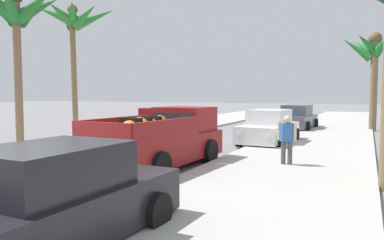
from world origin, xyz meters
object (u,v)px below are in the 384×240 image
object	(u,v)px
pickup_truck	(162,141)
palm_tree_left_fore	(18,15)
car_left_mid	(269,128)
palm_tree_right_fore	(75,23)
pedestrian	(287,138)
car_right_near	(162,124)
car_left_near	(54,202)
palm_tree_left_mid	(373,53)
car_right_mid	(297,118)

from	to	relation	value
pickup_truck	palm_tree_left_fore	xyz separation A→B (m)	(-7.43, 1.25, 4.66)
pickup_truck	car_left_mid	distance (m)	6.89
palm_tree_right_fore	pedestrian	xyz separation A→B (m)	(11.55, -3.86, -4.95)
car_right_near	palm_tree_right_fore	xyz separation A→B (m)	(-4.29, -1.37, 5.15)
car_left_mid	pedestrian	world-z (taller)	pedestrian
car_left_near	palm_tree_left_fore	world-z (taller)	palm_tree_left_fore
pedestrian	car_right_near	bearing A→B (deg)	144.28
palm_tree_right_fore	car_left_mid	bearing A→B (deg)	8.16
palm_tree_left_mid	car_left_near	bearing A→B (deg)	-101.26
palm_tree_right_fore	palm_tree_left_mid	xyz separation A→B (m)	(13.93, 9.83, -1.19)
pedestrian	palm_tree_right_fore	bearing A→B (deg)	161.54
pedestrian	car_right_mid	bearing A→B (deg)	98.09
palm_tree_right_fore	pedestrian	world-z (taller)	palm_tree_right_fore
palm_tree_right_fore	car_left_near	bearing A→B (deg)	-49.56
car_right_mid	pedestrian	size ratio (longest dim) A/B	2.72
car_left_mid	car_right_mid	world-z (taller)	same
car_right_near	palm_tree_right_fore	distance (m)	6.84
car_right_mid	palm_tree_left_mid	size ratio (longest dim) A/B	0.74
pickup_truck	car_left_near	size ratio (longest dim) A/B	1.24
palm_tree_left_mid	car_left_mid	bearing A→B (deg)	-116.38
palm_tree_left_fore	palm_tree_right_fore	xyz separation A→B (m)	(-0.60, 4.02, 0.39)
pickup_truck	car_right_mid	size ratio (longest dim) A/B	1.23
palm_tree_left_fore	palm_tree_left_mid	xyz separation A→B (m)	(13.34, 13.85, -0.80)
car_left_near	car_right_near	distance (m)	13.86
car_left_mid	palm_tree_right_fore	bearing A→B (deg)	-171.84
car_left_near	palm_tree_left_mid	size ratio (longest dim) A/B	0.73
car_left_near	palm_tree_right_fore	xyz separation A→B (m)	(-9.71, 11.39, 5.15)
car_left_near	palm_tree_right_fore	size ratio (longest dim) A/B	0.63
car_right_near	car_right_mid	xyz separation A→B (m)	(5.46, 7.45, 0.00)
car_right_near	palm_tree_left_fore	size ratio (longest dim) A/B	0.65
pickup_truck	car_left_mid	bearing A→B (deg)	75.53
pickup_truck	car_left_near	world-z (taller)	pickup_truck
car_left_near	car_right_near	world-z (taller)	same
pickup_truck	pedestrian	world-z (taller)	pickup_truck
car_right_mid	palm_tree_left_mid	world-z (taller)	palm_tree_left_mid
car_left_near	pedestrian	distance (m)	7.76
car_left_near	car_right_mid	xyz separation A→B (m)	(0.04, 20.21, 0.00)
palm_tree_left_fore	palm_tree_left_mid	size ratio (longest dim) A/B	1.12
car_right_near	car_left_mid	size ratio (longest dim) A/B	0.99
car_left_mid	palm_tree_left_fore	bearing A→B (deg)	-149.39
car_left_mid	palm_tree_left_fore	world-z (taller)	palm_tree_left_fore
car_left_near	car_right_near	size ratio (longest dim) A/B	1.01
car_right_mid	palm_tree_left_fore	bearing A→B (deg)	-125.50
pickup_truck	car_right_near	distance (m)	7.62
pickup_truck	car_left_mid	xyz separation A→B (m)	(1.72, 6.67, -0.10)
car_left_mid	palm_tree_left_mid	distance (m)	10.21
palm_tree_left_mid	pedestrian	bearing A→B (deg)	-99.86
car_right_mid	car_left_mid	bearing A→B (deg)	-90.01
car_right_near	pedestrian	distance (m)	8.95
palm_tree_right_fore	palm_tree_left_mid	distance (m)	17.09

